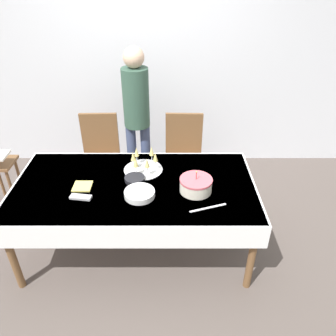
{
  "coord_description": "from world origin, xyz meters",
  "views": [
    {
      "loc": [
        0.28,
        -2.25,
        2.32
      ],
      "look_at": [
        0.29,
        0.06,
        0.85
      ],
      "focal_mm": 35.0,
      "sensor_mm": 36.0,
      "label": 1
    }
  ],
  "objects_px": {
    "plate_stack_dessert": "(135,179)",
    "high_chair": "(0,170)",
    "dining_chair_far_right": "(183,154)",
    "dining_chair_far_left": "(100,154)",
    "champagne_tray": "(143,162)",
    "person_standing": "(136,109)",
    "plate_stack_main": "(139,194)",
    "birthday_cake": "(196,185)"
  },
  "relations": [
    {
      "from": "dining_chair_far_left",
      "to": "champagne_tray",
      "type": "relative_size",
      "value": 2.76
    },
    {
      "from": "dining_chair_far_right",
      "to": "plate_stack_main",
      "type": "distance_m",
      "value": 1.11
    },
    {
      "from": "high_chair",
      "to": "dining_chair_far_left",
      "type": "bearing_deg",
      "value": 13.67
    },
    {
      "from": "birthday_cake",
      "to": "champagne_tray",
      "type": "height_order",
      "value": "birthday_cake"
    },
    {
      "from": "dining_chair_far_right",
      "to": "person_standing",
      "type": "bearing_deg",
      "value": 159.14
    },
    {
      "from": "dining_chair_far_left",
      "to": "person_standing",
      "type": "xyz_separation_m",
      "value": [
        0.4,
        0.19,
        0.45
      ]
    },
    {
      "from": "birthday_cake",
      "to": "plate_stack_dessert",
      "type": "height_order",
      "value": "birthday_cake"
    },
    {
      "from": "dining_chair_far_left",
      "to": "plate_stack_main",
      "type": "distance_m",
      "value": 1.16
    },
    {
      "from": "plate_stack_main",
      "to": "high_chair",
      "type": "distance_m",
      "value": 1.73
    },
    {
      "from": "birthday_cake",
      "to": "plate_stack_main",
      "type": "bearing_deg",
      "value": -170.98
    },
    {
      "from": "plate_stack_dessert",
      "to": "person_standing",
      "type": "height_order",
      "value": "person_standing"
    },
    {
      "from": "dining_chair_far_right",
      "to": "plate_stack_dessert",
      "type": "height_order",
      "value": "dining_chair_far_right"
    },
    {
      "from": "dining_chair_far_left",
      "to": "high_chair",
      "type": "relative_size",
      "value": 1.35
    },
    {
      "from": "dining_chair_far_right",
      "to": "champagne_tray",
      "type": "xyz_separation_m",
      "value": [
        -0.39,
        -0.62,
        0.28
      ]
    },
    {
      "from": "champagne_tray",
      "to": "high_chair",
      "type": "distance_m",
      "value": 1.61
    },
    {
      "from": "champagne_tray",
      "to": "plate_stack_dessert",
      "type": "bearing_deg",
      "value": -110.72
    },
    {
      "from": "dining_chair_far_left",
      "to": "plate_stack_main",
      "type": "height_order",
      "value": "dining_chair_far_left"
    },
    {
      "from": "champagne_tray",
      "to": "person_standing",
      "type": "relative_size",
      "value": 0.21
    },
    {
      "from": "plate_stack_dessert",
      "to": "person_standing",
      "type": "distance_m",
      "value": 1.02
    },
    {
      "from": "dining_chair_far_right",
      "to": "birthday_cake",
      "type": "height_order",
      "value": "dining_chair_far_right"
    },
    {
      "from": "birthday_cake",
      "to": "plate_stack_main",
      "type": "distance_m",
      "value": 0.46
    },
    {
      "from": "dining_chair_far_left",
      "to": "plate_stack_main",
      "type": "bearing_deg",
      "value": -63.13
    },
    {
      "from": "champagne_tray",
      "to": "plate_stack_main",
      "type": "relative_size",
      "value": 1.42
    },
    {
      "from": "high_chair",
      "to": "champagne_tray",
      "type": "bearing_deg",
      "value": -13.88
    },
    {
      "from": "dining_chair_far_right",
      "to": "plate_stack_dessert",
      "type": "bearing_deg",
      "value": -119.83
    },
    {
      "from": "plate_stack_dessert",
      "to": "person_standing",
      "type": "bearing_deg",
      "value": 93.09
    },
    {
      "from": "birthday_cake",
      "to": "plate_stack_dessert",
      "type": "xyz_separation_m",
      "value": [
        -0.51,
        0.15,
        -0.04
      ]
    },
    {
      "from": "high_chair",
      "to": "dining_chair_far_right",
      "type": "bearing_deg",
      "value": 7.28
    },
    {
      "from": "plate_stack_main",
      "to": "dining_chair_far_left",
      "type": "bearing_deg",
      "value": 116.87
    },
    {
      "from": "plate_stack_dessert",
      "to": "high_chair",
      "type": "xyz_separation_m",
      "value": [
        -1.46,
        0.55,
        -0.26
      ]
    },
    {
      "from": "plate_stack_dessert",
      "to": "high_chair",
      "type": "height_order",
      "value": "plate_stack_dessert"
    },
    {
      "from": "dining_chair_far_left",
      "to": "dining_chair_far_right",
      "type": "bearing_deg",
      "value": 0.0
    },
    {
      "from": "birthday_cake",
      "to": "high_chair",
      "type": "xyz_separation_m",
      "value": [
        -1.97,
        0.7,
        -0.3
      ]
    },
    {
      "from": "plate_stack_dessert",
      "to": "high_chair",
      "type": "relative_size",
      "value": 0.24
    },
    {
      "from": "dining_chair_far_left",
      "to": "plate_stack_main",
      "type": "relative_size",
      "value": 3.92
    },
    {
      "from": "person_standing",
      "to": "birthday_cake",
      "type": "bearing_deg",
      "value": -63.61
    },
    {
      "from": "dining_chair_far_left",
      "to": "person_standing",
      "type": "distance_m",
      "value": 0.63
    },
    {
      "from": "dining_chair_far_left",
      "to": "birthday_cake",
      "type": "xyz_separation_m",
      "value": [
        0.97,
        -0.94,
        0.26
      ]
    },
    {
      "from": "birthday_cake",
      "to": "dining_chair_far_left",
      "type": "bearing_deg",
      "value": 135.73
    },
    {
      "from": "dining_chair_far_left",
      "to": "birthday_cake",
      "type": "bearing_deg",
      "value": -44.27
    },
    {
      "from": "plate_stack_main",
      "to": "champagne_tray",
      "type": "bearing_deg",
      "value": 89.0
    },
    {
      "from": "champagne_tray",
      "to": "plate_stack_main",
      "type": "distance_m",
      "value": 0.39
    }
  ]
}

